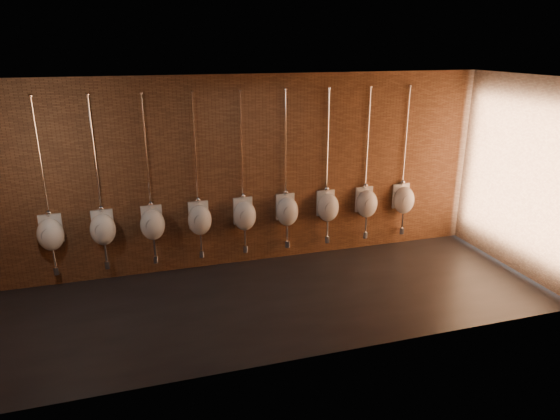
{
  "coord_description": "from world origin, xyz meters",
  "views": [
    {
      "loc": [
        -1.79,
        -6.39,
        3.67
      ],
      "look_at": [
        0.41,
        0.9,
        1.1
      ],
      "focal_mm": 32.0,
      "sensor_mm": 36.0,
      "label": 1
    }
  ],
  "objects_px": {
    "urinal_5": "(287,210)",
    "urinal_7": "(367,203)",
    "urinal_0": "(51,233)",
    "urinal_1": "(103,228)",
    "urinal_8": "(404,199)",
    "urinal_4": "(244,215)",
    "urinal_6": "(328,207)",
    "urinal_3": "(200,219)",
    "urinal_2": "(153,224)"
  },
  "relations": [
    {
      "from": "urinal_5",
      "to": "urinal_7",
      "type": "xyz_separation_m",
      "value": [
        1.51,
        0.0,
        0.0
      ]
    },
    {
      "from": "urinal_0",
      "to": "urinal_1",
      "type": "bearing_deg",
      "value": 0.0
    },
    {
      "from": "urinal_8",
      "to": "urinal_1",
      "type": "bearing_deg",
      "value": 180.0
    },
    {
      "from": "urinal_0",
      "to": "urinal_4",
      "type": "distance_m",
      "value": 3.01
    },
    {
      "from": "urinal_0",
      "to": "urinal_8",
      "type": "bearing_deg",
      "value": 0.0
    },
    {
      "from": "urinal_4",
      "to": "urinal_5",
      "type": "height_order",
      "value": "same"
    },
    {
      "from": "urinal_1",
      "to": "urinal_4",
      "type": "bearing_deg",
      "value": 0.0
    },
    {
      "from": "urinal_1",
      "to": "urinal_6",
      "type": "distance_m",
      "value": 3.77
    },
    {
      "from": "urinal_3",
      "to": "urinal_5",
      "type": "height_order",
      "value": "same"
    },
    {
      "from": "urinal_7",
      "to": "urinal_3",
      "type": "bearing_deg",
      "value": 180.0
    },
    {
      "from": "urinal_4",
      "to": "urinal_7",
      "type": "bearing_deg",
      "value": 0.0
    },
    {
      "from": "urinal_1",
      "to": "urinal_8",
      "type": "xyz_separation_m",
      "value": [
        5.28,
        0.0,
        0.0
      ]
    },
    {
      "from": "urinal_1",
      "to": "urinal_7",
      "type": "relative_size",
      "value": 1.0
    },
    {
      "from": "urinal_5",
      "to": "urinal_6",
      "type": "xyz_separation_m",
      "value": [
        0.75,
        0.0,
        0.0
      ]
    },
    {
      "from": "urinal_1",
      "to": "urinal_8",
      "type": "relative_size",
      "value": 1.0
    },
    {
      "from": "urinal_0",
      "to": "urinal_7",
      "type": "bearing_deg",
      "value": 0.0
    },
    {
      "from": "urinal_1",
      "to": "urinal_6",
      "type": "height_order",
      "value": "same"
    },
    {
      "from": "urinal_2",
      "to": "urinal_6",
      "type": "distance_m",
      "value": 3.01
    },
    {
      "from": "urinal_5",
      "to": "urinal_8",
      "type": "relative_size",
      "value": 1.0
    },
    {
      "from": "urinal_2",
      "to": "urinal_3",
      "type": "height_order",
      "value": "same"
    },
    {
      "from": "urinal_0",
      "to": "urinal_5",
      "type": "bearing_deg",
      "value": 0.0
    },
    {
      "from": "urinal_0",
      "to": "urinal_3",
      "type": "xyz_separation_m",
      "value": [
        2.26,
        0.0,
        0.0
      ]
    },
    {
      "from": "urinal_7",
      "to": "urinal_4",
      "type": "bearing_deg",
      "value": 180.0
    },
    {
      "from": "urinal_3",
      "to": "urinal_0",
      "type": "bearing_deg",
      "value": 180.0
    },
    {
      "from": "urinal_3",
      "to": "urinal_5",
      "type": "bearing_deg",
      "value": 0.0
    },
    {
      "from": "urinal_1",
      "to": "urinal_4",
      "type": "xyz_separation_m",
      "value": [
        2.26,
        0.0,
        0.0
      ]
    },
    {
      "from": "urinal_5",
      "to": "urinal_8",
      "type": "xyz_separation_m",
      "value": [
        2.26,
        0.0,
        0.0
      ]
    },
    {
      "from": "urinal_5",
      "to": "urinal_8",
      "type": "distance_m",
      "value": 2.26
    },
    {
      "from": "urinal_7",
      "to": "urinal_8",
      "type": "distance_m",
      "value": 0.75
    },
    {
      "from": "urinal_0",
      "to": "urinal_8",
      "type": "relative_size",
      "value": 1.0
    },
    {
      "from": "urinal_0",
      "to": "urinal_3",
      "type": "relative_size",
      "value": 1.0
    },
    {
      "from": "urinal_0",
      "to": "urinal_7",
      "type": "distance_m",
      "value": 5.28
    },
    {
      "from": "urinal_1",
      "to": "urinal_5",
      "type": "height_order",
      "value": "same"
    },
    {
      "from": "urinal_4",
      "to": "urinal_3",
      "type": "bearing_deg",
      "value": 180.0
    },
    {
      "from": "urinal_6",
      "to": "urinal_8",
      "type": "xyz_separation_m",
      "value": [
        1.51,
        0.0,
        0.0
      ]
    },
    {
      "from": "urinal_8",
      "to": "urinal_6",
      "type": "bearing_deg",
      "value": 180.0
    },
    {
      "from": "urinal_1",
      "to": "urinal_2",
      "type": "distance_m",
      "value": 0.75
    },
    {
      "from": "urinal_6",
      "to": "urinal_7",
      "type": "distance_m",
      "value": 0.75
    },
    {
      "from": "urinal_1",
      "to": "urinal_3",
      "type": "height_order",
      "value": "same"
    },
    {
      "from": "urinal_0",
      "to": "urinal_6",
      "type": "bearing_deg",
      "value": 0.0
    },
    {
      "from": "urinal_5",
      "to": "urinal_1",
      "type": "bearing_deg",
      "value": 180.0
    },
    {
      "from": "urinal_0",
      "to": "urinal_5",
      "type": "height_order",
      "value": "same"
    },
    {
      "from": "urinal_5",
      "to": "urinal_8",
      "type": "height_order",
      "value": "same"
    },
    {
      "from": "urinal_6",
      "to": "urinal_7",
      "type": "relative_size",
      "value": 1.0
    },
    {
      "from": "urinal_0",
      "to": "urinal_7",
      "type": "height_order",
      "value": "same"
    },
    {
      "from": "urinal_0",
      "to": "urinal_3",
      "type": "distance_m",
      "value": 2.26
    },
    {
      "from": "urinal_2",
      "to": "urinal_8",
      "type": "bearing_deg",
      "value": 0.0
    },
    {
      "from": "urinal_0",
      "to": "urinal_5",
      "type": "relative_size",
      "value": 1.0
    },
    {
      "from": "urinal_3",
      "to": "urinal_1",
      "type": "bearing_deg",
      "value": 180.0
    },
    {
      "from": "urinal_0",
      "to": "urinal_1",
      "type": "xyz_separation_m",
      "value": [
        0.75,
        0.0,
        0.0
      ]
    }
  ]
}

